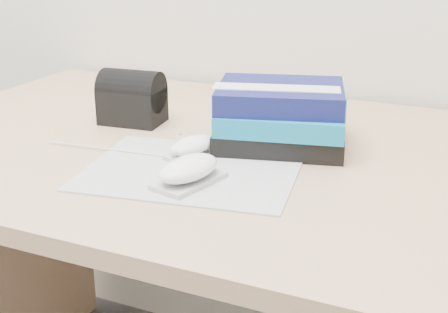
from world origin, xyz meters
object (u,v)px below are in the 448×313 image
at_px(mouse_front, 189,171).
at_px(pouch, 132,98).
at_px(desk, 318,265).
at_px(book_stack, 281,116).
at_px(mouse_rear, 192,147).

height_order(mouse_front, pouch, pouch).
bearing_deg(pouch, desk, 1.14).
distance_m(desk, book_stack, 0.30).
height_order(desk, pouch, pouch).
relative_size(book_stack, pouch, 2.06).
relative_size(mouse_front, book_stack, 0.48).
relative_size(desk, book_stack, 6.19).
xyz_separation_m(desk, pouch, (-0.39, -0.01, 0.29)).
relative_size(mouse_rear, pouch, 0.82).
distance_m(mouse_rear, pouch, 0.24).
xyz_separation_m(mouse_rear, pouch, (-0.20, 0.13, 0.03)).
bearing_deg(desk, mouse_front, -120.62).
height_order(desk, mouse_rear, mouse_rear).
distance_m(desk, mouse_rear, 0.35).
height_order(desk, book_stack, book_stack).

